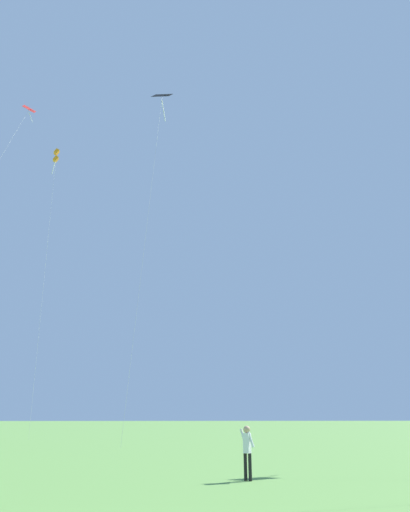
% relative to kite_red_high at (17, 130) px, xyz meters
% --- Properties ---
extents(kite_red_high, '(3.55, 11.87, 28.41)m').
position_rel_kite_red_high_xyz_m(kite_red_high, '(0.00, 0.00, 0.00)').
color(kite_red_high, red).
rests_on(kite_red_high, ground_plane).
extents(kite_orange_box, '(2.31, 5.64, 29.59)m').
position_rel_kite_red_high_xyz_m(kite_orange_box, '(0.46, 10.58, 3.60)').
color(kite_orange_box, orange).
rests_on(kite_orange_box, ground_plane).
extents(kite_black_large, '(2.56, 5.67, 29.89)m').
position_rel_kite_red_high_xyz_m(kite_black_large, '(12.17, 0.08, 2.83)').
color(kite_black_large, black).
rests_on(kite_black_large, ground_plane).
extents(person_with_spool, '(0.42, 0.36, 1.51)m').
position_rel_kite_red_high_xyz_m(person_with_spool, '(15.92, -20.53, -23.99)').
color(person_with_spool, black).
rests_on(person_with_spool, ground_plane).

